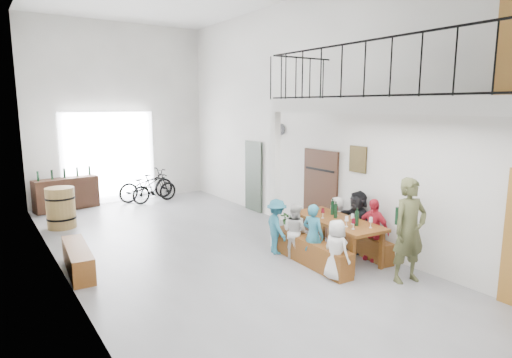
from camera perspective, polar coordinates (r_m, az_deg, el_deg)
floor at (r=9.01m, az=-5.98°, el=-9.73°), size 12.00×12.00×0.00m
room_walls at (r=8.51m, az=-6.41°, el=13.45°), size 12.00×12.00×12.00m
gateway_portal at (r=14.02m, az=-19.00°, el=2.70°), size 2.80×0.08×2.80m
right_wall_decor at (r=8.81m, az=15.53°, el=1.20°), size 0.07×8.28×5.07m
balcony at (r=7.36m, az=19.75°, el=8.90°), size 1.52×5.62×4.00m
tasting_table at (r=8.62m, az=10.72°, el=-5.84°), size 1.01×2.11×0.79m
bench_inner at (r=8.37m, az=7.14°, el=-9.55°), size 0.45×2.12×0.48m
bench_wall at (r=9.18m, az=13.45°, el=-8.15°), size 0.54×1.90×0.43m
tableware at (r=8.44m, az=11.66°, el=-4.67°), size 0.49×1.16×0.35m
side_bench at (r=8.57m, az=-22.66°, el=-9.85°), size 0.49×1.70×0.47m
oak_barrel at (r=11.62m, az=-24.59°, el=-3.51°), size 0.69×0.69×1.01m
serving_counter at (r=13.60m, az=-23.96°, el=-1.81°), size 1.82×0.79×0.93m
counter_bottles at (r=13.51m, az=-24.15°, el=0.71°), size 1.49×0.35×0.28m
guest_left_a at (r=7.61m, az=10.64°, el=-9.28°), size 0.38×0.55×1.07m
guest_left_b at (r=8.13m, az=7.61°, el=-7.47°), size 0.40×0.50×1.20m
guest_left_c at (r=8.55m, az=5.18°, el=-6.94°), size 0.53×0.62×1.10m
guest_left_d at (r=8.78m, az=2.77°, el=-6.34°), size 0.59×0.81×1.13m
guest_right_a at (r=8.69m, az=15.30°, el=-6.52°), size 0.38×0.75×1.23m
guest_right_b at (r=9.07m, az=13.35°, el=-5.54°), size 0.58×1.25×1.29m
guest_right_c at (r=9.49m, az=10.73°, el=-5.48°), size 0.39×0.55×1.06m
host_standing at (r=7.77m, az=19.77°, el=-6.47°), size 0.74×0.56×1.81m
potted_plant at (r=10.66m, az=4.33°, el=-5.25°), size 0.53×0.50×0.48m
bicycle_near at (r=14.07m, az=-14.42°, el=-0.78°), size 1.96×0.95×0.99m
bicycle_far at (r=13.70m, az=-13.38°, el=-1.19°), size 1.56×0.64×0.91m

